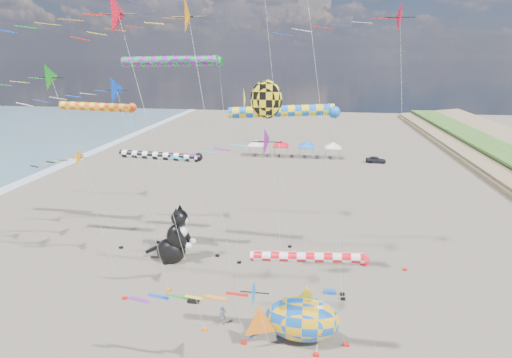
{
  "coord_description": "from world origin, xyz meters",
  "views": [
    {
      "loc": [
        4.94,
        -16.45,
        18.89
      ],
      "look_at": [
        0.88,
        12.0,
        10.1
      ],
      "focal_mm": 28.0,
      "sensor_mm": 36.0,
      "label": 1
    }
  ],
  "objects_px": {
    "fish_inflatable": "(301,319)",
    "parked_car": "(376,160)",
    "cat_inflatable": "(173,234)",
    "child_green": "(283,324)",
    "person_adult": "(223,315)",
    "child_blue": "(251,331)"
  },
  "relations": [
    {
      "from": "person_adult",
      "to": "child_blue",
      "type": "height_order",
      "value": "person_adult"
    },
    {
      "from": "fish_inflatable",
      "to": "child_green",
      "type": "distance_m",
      "value": 2.39
    },
    {
      "from": "child_blue",
      "to": "parked_car",
      "type": "height_order",
      "value": "parked_car"
    },
    {
      "from": "fish_inflatable",
      "to": "parked_car",
      "type": "distance_m",
      "value": 52.78
    },
    {
      "from": "parked_car",
      "to": "fish_inflatable",
      "type": "bearing_deg",
      "value": 168.75
    },
    {
      "from": "child_blue",
      "to": "parked_car",
      "type": "distance_m",
      "value": 53.41
    },
    {
      "from": "cat_inflatable",
      "to": "child_blue",
      "type": "bearing_deg",
      "value": -44.11
    },
    {
      "from": "cat_inflatable",
      "to": "child_green",
      "type": "height_order",
      "value": "cat_inflatable"
    },
    {
      "from": "child_blue",
      "to": "parked_car",
      "type": "xyz_separation_m",
      "value": [
        15.58,
        51.09,
        0.13
      ]
    },
    {
      "from": "fish_inflatable",
      "to": "person_adult",
      "type": "height_order",
      "value": "fish_inflatable"
    },
    {
      "from": "cat_inflatable",
      "to": "fish_inflatable",
      "type": "xyz_separation_m",
      "value": [
        12.46,
        -10.07,
        -0.84
      ]
    },
    {
      "from": "child_green",
      "to": "parked_car",
      "type": "height_order",
      "value": "parked_car"
    },
    {
      "from": "child_blue",
      "to": "parked_car",
      "type": "bearing_deg",
      "value": 43.18
    },
    {
      "from": "child_blue",
      "to": "child_green",
      "type": "bearing_deg",
      "value": -3.21
    },
    {
      "from": "cat_inflatable",
      "to": "parked_car",
      "type": "xyz_separation_m",
      "value": [
        24.58,
        41.29,
        -2.24
      ]
    },
    {
      "from": "fish_inflatable",
      "to": "child_blue",
      "type": "height_order",
      "value": "fish_inflatable"
    },
    {
      "from": "cat_inflatable",
      "to": "parked_car",
      "type": "relative_size",
      "value": 1.56
    },
    {
      "from": "cat_inflatable",
      "to": "child_green",
      "type": "xyz_separation_m",
      "value": [
        11.15,
        -8.73,
        -2.34
      ]
    },
    {
      "from": "parked_car",
      "to": "child_blue",
      "type": "bearing_deg",
      "value": 165.08
    },
    {
      "from": "fish_inflatable",
      "to": "child_green",
      "type": "xyz_separation_m",
      "value": [
        -1.31,
        1.34,
        -1.5
      ]
    },
    {
      "from": "fish_inflatable",
      "to": "child_green",
      "type": "relative_size",
      "value": 6.45
    },
    {
      "from": "fish_inflatable",
      "to": "child_blue",
      "type": "xyz_separation_m",
      "value": [
        -3.45,
        0.26,
        -1.53
      ]
    }
  ]
}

